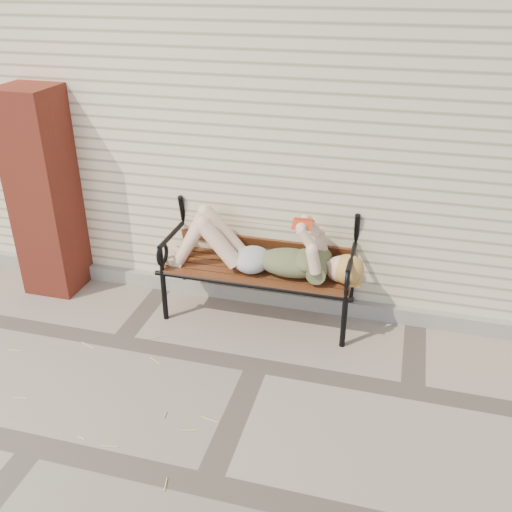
% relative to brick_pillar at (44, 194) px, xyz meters
% --- Properties ---
extents(ground, '(80.00, 80.00, 0.00)m').
position_rel_brick_pillar_xyz_m(ground, '(2.30, -0.75, -1.00)').
color(ground, gray).
rests_on(ground, ground).
extents(house_wall, '(8.00, 4.00, 3.00)m').
position_rel_brick_pillar_xyz_m(house_wall, '(2.30, 2.25, 0.50)').
color(house_wall, beige).
rests_on(house_wall, ground).
extents(foundation_strip, '(8.00, 0.10, 0.15)m').
position_rel_brick_pillar_xyz_m(foundation_strip, '(2.30, 0.22, -0.93)').
color(foundation_strip, gray).
rests_on(foundation_strip, ground).
extents(brick_pillar, '(0.50, 0.50, 2.00)m').
position_rel_brick_pillar_xyz_m(brick_pillar, '(0.00, 0.00, 0.00)').
color(brick_pillar, maroon).
rests_on(brick_pillar, ground).
extents(garden_bench, '(1.86, 0.74, 1.21)m').
position_rel_brick_pillar_xyz_m(garden_bench, '(2.12, 0.07, -0.32)').
color(garden_bench, black).
rests_on(garden_bench, ground).
extents(reading_woman, '(1.76, 0.40, 0.55)m').
position_rel_brick_pillar_xyz_m(reading_woman, '(2.13, -0.08, -0.28)').
color(reading_woman, '#0A3046').
rests_on(reading_woman, ground).
extents(straw_scatter, '(2.70, 1.70, 0.01)m').
position_rel_brick_pillar_xyz_m(straw_scatter, '(1.02, -1.36, -0.99)').
color(straw_scatter, '#DBBE6B').
rests_on(straw_scatter, ground).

